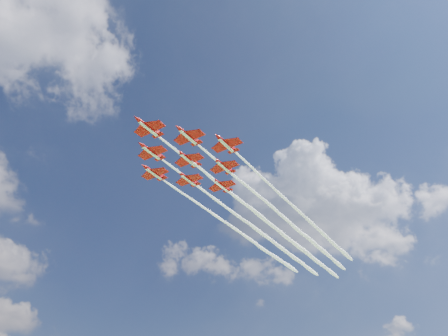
% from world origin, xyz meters
% --- Properties ---
extents(jet_lead, '(105.26, 39.02, 2.74)m').
position_xyz_m(jet_lead, '(31.95, 11.09, 87.88)').
color(jet_lead, '#A60909').
extents(jet_row2_port, '(105.26, 39.02, 2.74)m').
position_xyz_m(jet_row2_port, '(43.11, 7.35, 87.88)').
color(jet_row2_port, '#A60909').
extents(jet_row2_starb, '(105.26, 39.02, 2.74)m').
position_xyz_m(jet_row2_starb, '(38.57, 20.83, 87.88)').
color(jet_row2_starb, '#A60909').
extents(jet_row3_port, '(105.26, 39.02, 2.74)m').
position_xyz_m(jet_row3_port, '(54.27, 3.60, 87.88)').
color(jet_row3_port, '#A60909').
extents(jet_row3_centre, '(105.26, 39.02, 2.74)m').
position_xyz_m(jet_row3_centre, '(49.72, 17.08, 87.88)').
color(jet_row3_centre, '#A60909').
extents(jet_row3_starb, '(105.26, 39.02, 2.74)m').
position_xyz_m(jet_row3_starb, '(45.18, 30.57, 87.88)').
color(jet_row3_starb, '#A60909').
extents(jet_row4_port, '(105.26, 39.02, 2.74)m').
position_xyz_m(jet_row4_port, '(60.88, 13.34, 87.88)').
color(jet_row4_port, '#A60909').
extents(jet_row4_starb, '(105.26, 39.02, 2.74)m').
position_xyz_m(jet_row4_starb, '(56.34, 26.82, 87.88)').
color(jet_row4_starb, '#A60909').
extents(jet_tail, '(105.26, 39.02, 2.74)m').
position_xyz_m(jet_tail, '(67.50, 23.07, 87.88)').
color(jet_tail, '#A60909').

